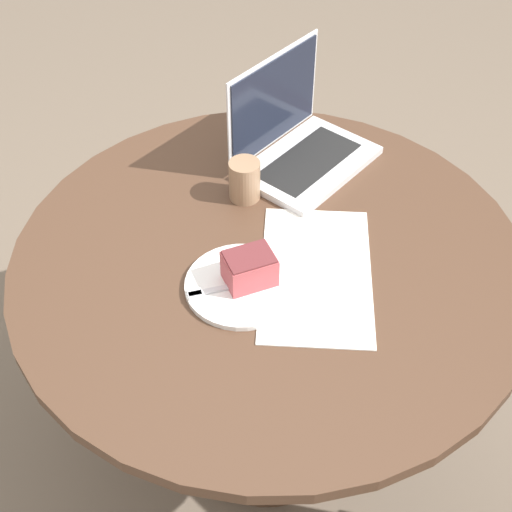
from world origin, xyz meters
name	(u,v)px	position (x,y,z in m)	size (l,w,h in m)	color
ground_plane	(266,432)	(0.00, 0.00, 0.00)	(12.00, 12.00, 0.00)	#6B5B4C
dining_table	(269,290)	(0.00, 0.00, 0.59)	(1.09, 1.09, 0.70)	#4C3323
paper_document	(316,273)	(0.03, 0.11, 0.70)	(0.43, 0.30, 0.00)	white
plate	(242,285)	(0.11, -0.03, 0.71)	(0.23, 0.23, 0.01)	white
cake_slice	(249,268)	(0.10, -0.02, 0.75)	(0.12, 0.12, 0.07)	#B74C51
fork	(221,289)	(0.14, -0.06, 0.71)	(0.11, 0.16, 0.00)	silver
coffee_glass	(245,180)	(-0.16, -0.10, 0.75)	(0.07, 0.07, 0.10)	#997556
laptop	(298,145)	(-0.33, -0.02, 0.75)	(0.38, 0.33, 0.25)	silver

